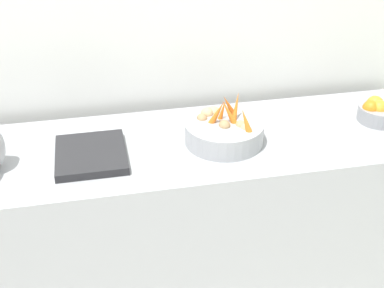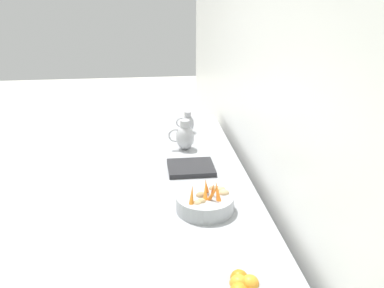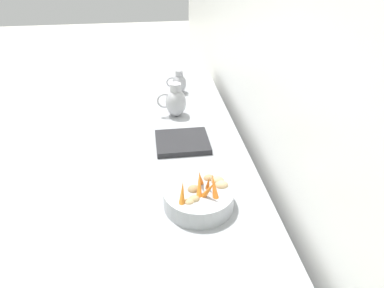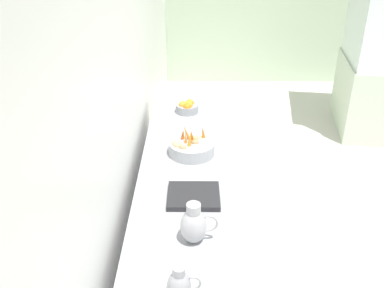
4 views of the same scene
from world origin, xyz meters
name	(u,v)px [view 3 (image 3 of 4)]	position (x,y,z in m)	size (l,w,h in m)	color
tile_wall_left	(320,92)	(-1.95, 0.44, 1.50)	(0.10, 7.96, 3.00)	white
prep_counter	(194,213)	(-1.49, -0.06, 0.43)	(0.70, 2.98, 0.87)	#9EA0A5
vegetable_colander	(199,197)	(-1.46, 0.36, 0.93)	(0.36, 0.36, 0.22)	#9EA0A5
metal_pitcher_tall	(175,101)	(-1.44, -0.66, 0.98)	(0.21, 0.15, 0.25)	#A3A3A8
metal_pitcher_short	(179,83)	(-1.51, -1.07, 0.96)	(0.16, 0.12, 0.19)	#939399
counter_sink_basin	(182,142)	(-1.44, -0.24, 0.89)	(0.34, 0.30, 0.04)	#232326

